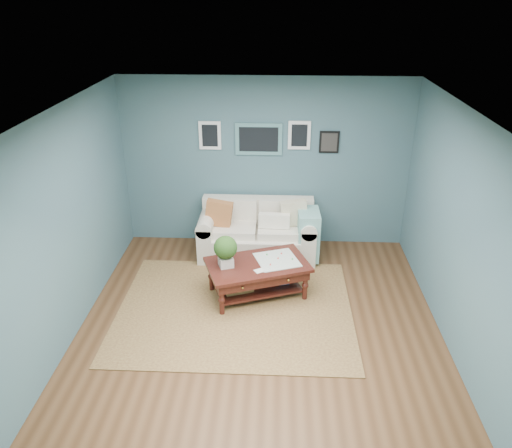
{
  "coord_description": "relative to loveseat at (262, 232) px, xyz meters",
  "views": [
    {
      "loc": [
        0.2,
        -4.98,
        3.88
      ],
      "look_at": [
        -0.08,
        1.0,
        1.01
      ],
      "focal_mm": 35.0,
      "sensor_mm": 36.0,
      "label": 1
    }
  ],
  "objects": [
    {
      "name": "coffee_table",
      "position": [
        -0.1,
        -1.2,
        0.03
      ],
      "size": [
        1.52,
        1.19,
        0.94
      ],
      "rotation": [
        0.0,
        0.0,
        0.35
      ],
      "color": "black",
      "rests_on": "ground"
    },
    {
      "name": "area_rug",
      "position": [
        -0.31,
        -1.55,
        -0.38
      ],
      "size": [
        3.07,
        2.45,
        0.01
      ],
      "primitive_type": "cube",
      "color": "brown",
      "rests_on": "ground"
    },
    {
      "name": "room_shell",
      "position": [
        0.03,
        -1.97,
        0.97
      ],
      "size": [
        5.0,
        5.02,
        2.7
      ],
      "color": "brown",
      "rests_on": "ground"
    },
    {
      "name": "loveseat",
      "position": [
        0.0,
        0.0,
        0.0
      ],
      "size": [
        1.85,
        0.84,
        0.95
      ],
      "color": "white",
      "rests_on": "ground"
    }
  ]
}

